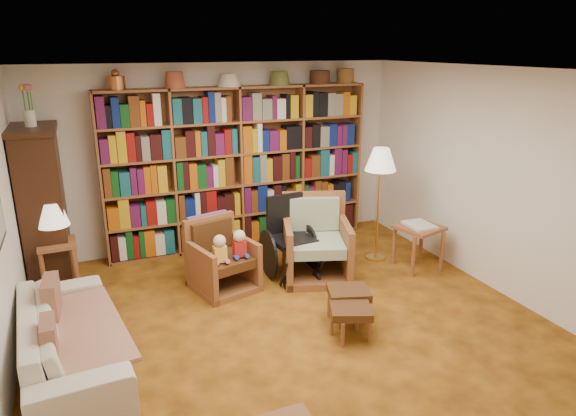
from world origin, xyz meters
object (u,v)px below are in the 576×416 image
footstool_a (351,313)px  footstool_b (349,295)px  side_table_lamp (58,256)px  armchair_leather (221,259)px  side_table_papers (419,233)px  wheelchair (289,240)px  sofa (70,337)px  armchair_sage (313,245)px  floor_lamp (381,164)px

footstool_a → footstool_b: (0.15, 0.31, 0.02)m
side_table_lamp → footstool_b: side_table_lamp is taller
armchair_leather → footstool_b: size_ratio=1.69×
side_table_papers → wheelchair: bearing=164.8°
sofa → armchair_leather: size_ratio=2.33×
wheelchair → armchair_sage: bearing=-20.2°
armchair_leather → armchair_sage: (1.13, -0.09, 0.03)m
sofa → footstool_b: bearing=-99.4°
armchair_sage → sofa: bearing=-161.1°
sofa → footstool_b: 2.64m
floor_lamp → footstool_a: bearing=-128.4°
side_table_lamp → armchair_sage: armchair_sage is taller
sofa → armchair_sage: bearing=-75.8°
armchair_sage → footstool_b: (-0.14, -1.16, -0.09)m
armchair_sage → wheelchair: (-0.27, 0.10, 0.08)m
footstool_b → side_table_papers: bearing=30.0°
sofa → footstool_a: sofa is taller
armchair_sage → footstool_b: armchair_sage is taller
side_table_lamp → footstool_b: (2.73, -1.76, -0.17)m
armchair_leather → footstool_b: armchair_leather is taller
armchair_sage → wheelchair: wheelchair is taller
armchair_leather → footstool_b: (1.00, -1.25, -0.06)m
sofa → armchair_sage: 2.92m
armchair_sage → wheelchair: bearing=159.8°
footstool_b → wheelchair: bearing=96.2°
sofa → wheelchair: size_ratio=1.98×
wheelchair → footstool_b: (0.14, -1.26, -0.16)m
side_table_lamp → footstool_a: 3.32m
armchair_leather → side_table_papers: 2.48m
wheelchair → floor_lamp: 1.50m
armchair_sage → footstool_a: bearing=-100.8°
sofa → floor_lamp: floor_lamp is taller
sofa → footstool_b: (2.63, -0.22, -0.00)m
armchair_leather → wheelchair: size_ratio=0.85×
armchair_sage → side_table_papers: armchair_sage is taller
floor_lamp → side_table_papers: bearing=-52.3°
floor_lamp → side_table_papers: 0.99m
sofa → side_table_lamp: bearing=-1.0°
armchair_leather → footstool_a: 1.78m
floor_lamp → footstool_b: bearing=-131.1°
side_table_lamp → footstool_b: bearing=-32.8°
floor_lamp → armchair_sage: bearing=-173.8°
side_table_papers → footstool_a: bearing=-144.3°
sofa → floor_lamp: bearing=-79.0°
floor_lamp → side_table_papers: (0.34, -0.44, -0.82)m
sofa → armchair_sage: armchair_sage is taller
side_table_papers → footstool_a: side_table_papers is taller
floor_lamp → footstool_b: 1.96m
armchair_sage → side_table_papers: bearing=-14.1°
floor_lamp → footstool_a: 2.26m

